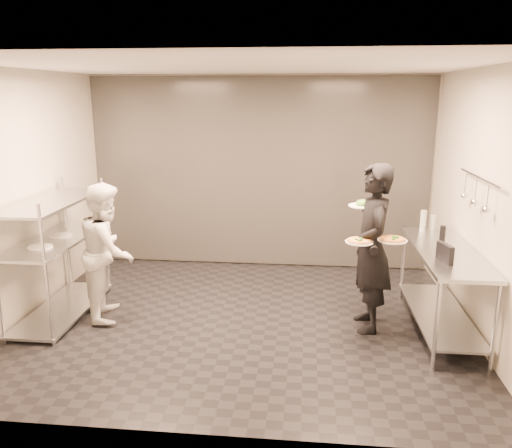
# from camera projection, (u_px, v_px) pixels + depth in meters

# --- Properties ---
(room_shell) EXTENTS (5.00, 4.00, 2.80)m
(room_shell) POSITION_uv_depth(u_px,v_px,m) (253.00, 183.00, 6.51)
(room_shell) COLOR black
(room_shell) RESTS_ON ground
(pass_rack) EXTENTS (0.60, 1.60, 1.50)m
(pass_rack) POSITION_uv_depth(u_px,v_px,m) (57.00, 251.00, 5.74)
(pass_rack) COLOR silver
(pass_rack) RESTS_ON ground
(prep_counter) EXTENTS (0.60, 1.80, 0.92)m
(prep_counter) POSITION_uv_depth(u_px,v_px,m) (443.00, 276.00, 5.36)
(prep_counter) COLOR silver
(prep_counter) RESTS_ON ground
(utensil_rail) EXTENTS (0.07, 1.20, 0.31)m
(utensil_rail) POSITION_uv_depth(u_px,v_px,m) (477.00, 192.00, 5.10)
(utensil_rail) COLOR silver
(utensil_rail) RESTS_ON room_shell
(waiter) EXTENTS (0.50, 0.70, 1.83)m
(waiter) POSITION_uv_depth(u_px,v_px,m) (371.00, 249.00, 5.34)
(waiter) COLOR black
(waiter) RESTS_ON ground
(chef) EXTENTS (0.75, 0.88, 1.57)m
(chef) POSITION_uv_depth(u_px,v_px,m) (108.00, 251.00, 5.69)
(chef) COLOR silver
(chef) RESTS_ON ground
(pizza_plate_near) EXTENTS (0.28, 0.28, 0.05)m
(pizza_plate_near) POSITION_uv_depth(u_px,v_px,m) (359.00, 241.00, 5.09)
(pizza_plate_near) COLOR white
(pizza_plate_near) RESTS_ON waiter
(pizza_plate_far) EXTENTS (0.30, 0.30, 0.05)m
(pizza_plate_far) POSITION_uv_depth(u_px,v_px,m) (392.00, 239.00, 5.11)
(pizza_plate_far) COLOR white
(pizza_plate_far) RESTS_ON waiter
(salad_plate) EXTENTS (0.31, 0.31, 0.07)m
(salad_plate) POSITION_uv_depth(u_px,v_px,m) (362.00, 204.00, 5.57)
(salad_plate) COLOR white
(salad_plate) RESTS_ON waiter
(pos_monitor) EXTENTS (0.12, 0.26, 0.18)m
(pos_monitor) POSITION_uv_depth(u_px,v_px,m) (445.00, 253.00, 4.89)
(pos_monitor) COLOR black
(pos_monitor) RESTS_ON prep_counter
(bottle_green) EXTENTS (0.07, 0.07, 0.26)m
(bottle_green) POSITION_uv_depth(u_px,v_px,m) (423.00, 221.00, 5.98)
(bottle_green) COLOR #94A296
(bottle_green) RESTS_ON prep_counter
(bottle_clear) EXTENTS (0.06, 0.06, 0.19)m
(bottle_clear) POSITION_uv_depth(u_px,v_px,m) (433.00, 223.00, 6.03)
(bottle_clear) COLOR #94A296
(bottle_clear) RESTS_ON prep_counter
(bottle_dark) EXTENTS (0.06, 0.06, 0.21)m
(bottle_dark) POSITION_uv_depth(u_px,v_px,m) (442.00, 235.00, 5.44)
(bottle_dark) COLOR black
(bottle_dark) RESTS_ON prep_counter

